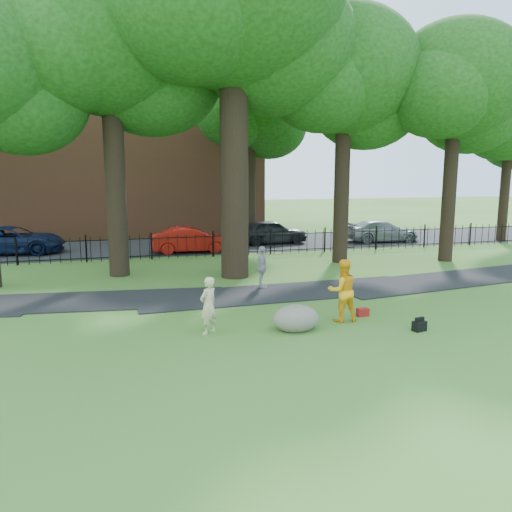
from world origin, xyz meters
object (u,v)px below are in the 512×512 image
object	(u,v)px
big_tree	(236,10)
boulder	(296,317)
man	(342,290)
red_sedan	(191,240)
woman	(208,305)

from	to	relation	value
big_tree	boulder	distance (m)	12.14
big_tree	boulder	xyz separation A→B (m)	(-0.06, -7.21, -9.77)
big_tree	man	world-z (taller)	big_tree
man	boulder	world-z (taller)	man
big_tree	red_sedan	xyz separation A→B (m)	(-1.02, 6.41, -9.47)
woman	man	distance (m)	3.85
boulder	woman	bearing A→B (deg)	172.23
woman	red_sedan	world-z (taller)	woman
woman	boulder	world-z (taller)	woman
big_tree	man	bearing A→B (deg)	-77.68
woman	big_tree	bearing A→B (deg)	-145.69
man	red_sedan	bearing A→B (deg)	-77.61
woman	boulder	distance (m)	2.36
man	boulder	xyz separation A→B (m)	(-1.54, -0.43, -0.52)
big_tree	red_sedan	world-z (taller)	big_tree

